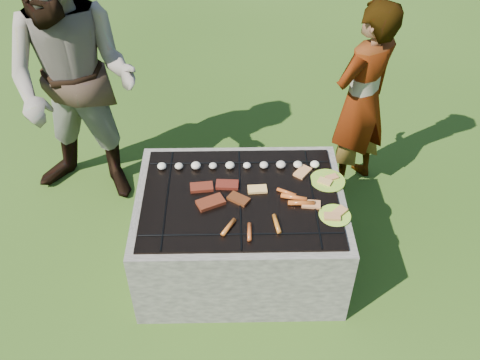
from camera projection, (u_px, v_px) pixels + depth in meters
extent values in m
plane|color=#224210|center=(240.00, 260.00, 3.70)|extent=(60.00, 60.00, 0.00)
cube|color=#A8A095|center=(239.00, 188.00, 3.81)|extent=(1.30, 0.18, 0.60)
cube|color=#9C958A|center=(241.00, 281.00, 3.20)|extent=(1.30, 0.18, 0.60)
cube|color=#9D958C|center=(155.00, 232.00, 3.50)|extent=(0.18, 0.64, 0.60)
cube|color=gray|center=(325.00, 229.00, 3.51)|extent=(0.18, 0.64, 0.60)
cube|color=black|center=(240.00, 237.00, 3.54)|extent=(0.94, 0.64, 0.48)
sphere|color=#FF5914|center=(240.00, 213.00, 3.40)|extent=(0.10, 0.10, 0.10)
cube|color=black|center=(240.00, 197.00, 3.30)|extent=(1.20, 0.90, 0.01)
cylinder|color=black|center=(167.00, 197.00, 3.29)|extent=(0.01, 0.88, 0.01)
cylinder|color=black|center=(240.00, 196.00, 3.30)|extent=(0.01, 0.88, 0.01)
cylinder|color=black|center=(313.00, 195.00, 3.30)|extent=(0.01, 0.88, 0.01)
cylinder|color=black|center=(241.00, 234.00, 3.06)|extent=(1.18, 0.01, 0.01)
cylinder|color=black|center=(239.00, 163.00, 3.54)|extent=(1.18, 0.01, 0.01)
ellipsoid|color=white|center=(162.00, 166.00, 3.48)|extent=(0.06, 0.06, 0.04)
ellipsoid|color=beige|center=(179.00, 166.00, 3.48)|extent=(0.05, 0.05, 0.04)
ellipsoid|color=beige|center=(196.00, 165.00, 3.48)|extent=(0.06, 0.06, 0.04)
ellipsoid|color=beige|center=(213.00, 166.00, 3.48)|extent=(0.05, 0.05, 0.04)
ellipsoid|color=#EFE9CA|center=(230.00, 165.00, 3.48)|extent=(0.06, 0.06, 0.04)
ellipsoid|color=white|center=(247.00, 165.00, 3.49)|extent=(0.05, 0.05, 0.04)
ellipsoid|color=beige|center=(264.00, 165.00, 3.49)|extent=(0.06, 0.06, 0.04)
ellipsoid|color=beige|center=(281.00, 165.00, 3.49)|extent=(0.06, 0.06, 0.04)
ellipsoid|color=#EEE5CA|center=(298.00, 164.00, 3.49)|extent=(0.06, 0.06, 0.04)
ellipsoid|color=white|center=(315.00, 164.00, 3.49)|extent=(0.06, 0.06, 0.04)
cube|color=#9F331D|center=(202.00, 187.00, 3.34)|extent=(0.15, 0.10, 0.02)
cube|color=maroon|center=(227.00, 185.00, 3.36)|extent=(0.15, 0.09, 0.02)
cube|color=#993A1B|center=(211.00, 202.00, 3.24)|extent=(0.19, 0.15, 0.02)
cube|color=brown|center=(239.00, 199.00, 3.26)|extent=(0.15, 0.13, 0.02)
cylinder|color=#E54E25|center=(287.00, 192.00, 3.30)|extent=(0.12, 0.08, 0.02)
cylinder|color=#ED5927|center=(294.00, 197.00, 3.26)|extent=(0.16, 0.07, 0.03)
cylinder|color=#C03E1F|center=(301.00, 203.00, 3.23)|extent=(0.16, 0.04, 0.03)
cylinder|color=orange|center=(277.00, 224.00, 3.10)|extent=(0.05, 0.14, 0.03)
cylinder|color=orange|center=(229.00, 227.00, 3.08)|extent=(0.09, 0.13, 0.03)
cylinder|color=#CE5421|center=(250.00, 232.00, 3.05)|extent=(0.03, 0.13, 0.02)
cube|color=#F7C37E|center=(257.00, 189.00, 3.33)|extent=(0.12, 0.08, 0.02)
cube|color=tan|center=(311.00, 204.00, 3.23)|extent=(0.12, 0.08, 0.02)
cube|color=tan|center=(303.00, 172.00, 3.45)|extent=(0.13, 0.14, 0.02)
cylinder|color=gold|center=(327.00, 181.00, 3.41)|extent=(0.29, 0.29, 0.01)
cube|color=#EDC079|center=(325.00, 181.00, 3.38)|extent=(0.10, 0.09, 0.01)
cube|color=tan|center=(332.00, 177.00, 3.41)|extent=(0.09, 0.07, 0.01)
cylinder|color=yellow|center=(335.00, 216.00, 3.18)|extent=(0.23, 0.23, 0.01)
cube|color=tan|center=(332.00, 216.00, 3.15)|extent=(0.10, 0.07, 0.02)
cube|color=tan|center=(340.00, 211.00, 3.18)|extent=(0.11, 0.11, 0.02)
imported|color=#A49788|center=(361.00, 100.00, 3.85)|extent=(0.65, 0.62, 1.50)
imported|color=gray|center=(74.00, 83.00, 3.60)|extent=(1.09, 0.93, 1.94)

